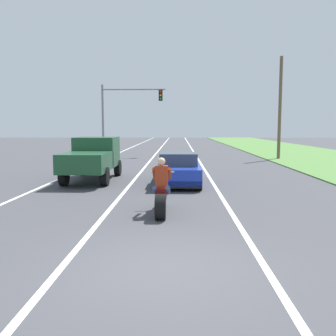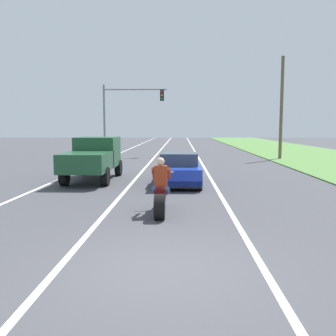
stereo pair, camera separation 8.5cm
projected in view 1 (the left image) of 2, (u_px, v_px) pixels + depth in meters
The scene contains 9 objects.
ground_plane at pixel (163, 270), 6.44m from camera, with size 160.00×160.00×0.00m, color #424247.
lane_stripe_left_solid at pixel (99, 162), 26.46m from camera, with size 0.14×120.00×0.01m, color white.
lane_stripe_right_solid at pixel (200, 162), 26.26m from camera, with size 0.14×120.00×0.01m, color white.
lane_stripe_centre_dashed at pixel (149, 162), 26.36m from camera, with size 0.14×120.00×0.01m, color white.
motorcycle_with_rider at pixel (161, 194), 10.46m from camera, with size 0.70×2.21×1.62m.
sports_car_blue at pixel (178, 170), 16.04m from camera, with size 1.84×4.30×1.37m.
pickup_truck_left_lane_dark_green at pixel (93, 157), 17.11m from camera, with size 2.02×4.80×1.98m.
traffic_light_mast_near at pixel (123, 108), 31.23m from camera, with size 5.39×0.34×6.00m.
utility_pole_roadside at pixel (280, 108), 28.14m from camera, with size 0.24×0.24×7.74m, color brown.
Camera 1 is at (0.26, -6.20, 2.47)m, focal length 39.69 mm.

